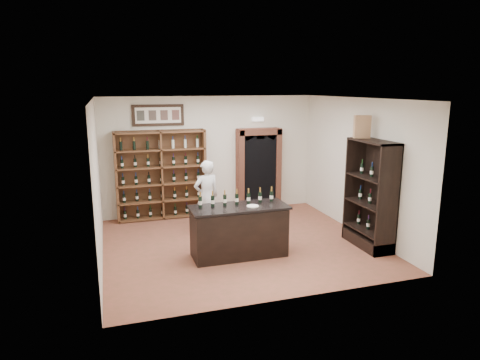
# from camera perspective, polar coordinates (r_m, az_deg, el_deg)

# --- Properties ---
(floor) EXTENTS (5.50, 5.50, 0.00)m
(floor) POSITION_cam_1_polar(r_m,az_deg,el_deg) (9.08, -0.05, -8.49)
(floor) COLOR brown
(floor) RESTS_ON ground
(ceiling) EXTENTS (5.50, 5.50, 0.00)m
(ceiling) POSITION_cam_1_polar(r_m,az_deg,el_deg) (8.49, -0.06, 10.79)
(ceiling) COLOR white
(ceiling) RESTS_ON wall_back
(wall_back) EXTENTS (5.50, 0.04, 3.00)m
(wall_back) POSITION_cam_1_polar(r_m,az_deg,el_deg) (11.04, -3.93, 3.31)
(wall_back) COLOR silver
(wall_back) RESTS_ON ground
(wall_left) EXTENTS (0.04, 5.00, 3.00)m
(wall_left) POSITION_cam_1_polar(r_m,az_deg,el_deg) (8.29, -18.52, -0.37)
(wall_left) COLOR silver
(wall_left) RESTS_ON ground
(wall_right) EXTENTS (0.04, 5.00, 3.00)m
(wall_right) POSITION_cam_1_polar(r_m,az_deg,el_deg) (9.82, 15.45, 1.76)
(wall_right) COLOR silver
(wall_right) RESTS_ON ground
(wine_shelf) EXTENTS (2.20, 0.38, 2.20)m
(wine_shelf) POSITION_cam_1_polar(r_m,az_deg,el_deg) (10.72, -10.46, 0.69)
(wine_shelf) COLOR brown
(wine_shelf) RESTS_ON ground
(framed_picture) EXTENTS (1.25, 0.04, 0.52)m
(framed_picture) POSITION_cam_1_polar(r_m,az_deg,el_deg) (10.66, -10.86, 8.48)
(framed_picture) COLOR black
(framed_picture) RESTS_ON wall_back
(arched_doorway) EXTENTS (1.17, 0.35, 2.17)m
(arched_doorway) POSITION_cam_1_polar(r_m,az_deg,el_deg) (11.29, 2.48, 1.67)
(arched_doorway) COLOR black
(arched_doorway) RESTS_ON ground
(emergency_light) EXTENTS (0.30, 0.10, 0.10)m
(emergency_light) POSITION_cam_1_polar(r_m,az_deg,el_deg) (11.21, 2.38, 8.11)
(emergency_light) COLOR white
(emergency_light) RESTS_ON wall_back
(tasting_counter) EXTENTS (1.88, 0.78, 1.00)m
(tasting_counter) POSITION_cam_1_polar(r_m,az_deg,el_deg) (8.32, -0.14, -6.87)
(tasting_counter) COLOR black
(tasting_counter) RESTS_ON ground
(counter_bottle_0) EXTENTS (0.07, 0.07, 0.30)m
(counter_bottle_0) POSITION_cam_1_polar(r_m,az_deg,el_deg) (8.10, -5.32, -2.92)
(counter_bottle_0) COLOR black
(counter_bottle_0) RESTS_ON tasting_counter
(counter_bottle_1) EXTENTS (0.07, 0.07, 0.30)m
(counter_bottle_1) POSITION_cam_1_polar(r_m,az_deg,el_deg) (8.15, -3.67, -2.79)
(counter_bottle_1) COLOR black
(counter_bottle_1) RESTS_ON tasting_counter
(counter_bottle_2) EXTENTS (0.07, 0.07, 0.30)m
(counter_bottle_2) POSITION_cam_1_polar(r_m,az_deg,el_deg) (8.20, -2.04, -2.67)
(counter_bottle_2) COLOR black
(counter_bottle_2) RESTS_ON tasting_counter
(counter_bottle_3) EXTENTS (0.07, 0.07, 0.30)m
(counter_bottle_3) POSITION_cam_1_polar(r_m,az_deg,el_deg) (8.27, -0.43, -2.54)
(counter_bottle_3) COLOR black
(counter_bottle_3) RESTS_ON tasting_counter
(counter_bottle_4) EXTENTS (0.07, 0.07, 0.30)m
(counter_bottle_4) POSITION_cam_1_polar(r_m,az_deg,el_deg) (8.34, 1.15, -2.41)
(counter_bottle_4) COLOR black
(counter_bottle_4) RESTS_ON tasting_counter
(counter_bottle_5) EXTENTS (0.07, 0.07, 0.30)m
(counter_bottle_5) POSITION_cam_1_polar(r_m,az_deg,el_deg) (8.42, 2.70, -2.28)
(counter_bottle_5) COLOR black
(counter_bottle_5) RESTS_ON tasting_counter
(counter_bottle_6) EXTENTS (0.07, 0.07, 0.30)m
(counter_bottle_6) POSITION_cam_1_polar(r_m,az_deg,el_deg) (8.50, 4.22, -2.16)
(counter_bottle_6) COLOR black
(counter_bottle_6) RESTS_ON tasting_counter
(side_cabinet) EXTENTS (0.48, 1.20, 2.20)m
(side_cabinet) POSITION_cam_1_polar(r_m,az_deg,el_deg) (9.14, 17.02, -3.93)
(side_cabinet) COLOR black
(side_cabinet) RESTS_ON ground
(shopkeeper) EXTENTS (0.68, 0.52, 1.65)m
(shopkeeper) POSITION_cam_1_polar(r_m,az_deg,el_deg) (9.59, -4.49, -2.23)
(shopkeeper) COLOR silver
(shopkeeper) RESTS_ON ground
(plate) EXTENTS (0.23, 0.23, 0.02)m
(plate) POSITION_cam_1_polar(r_m,az_deg,el_deg) (8.14, 1.71, -3.50)
(plate) COLOR white
(plate) RESTS_ON tasting_counter
(wine_crate) EXTENTS (0.35, 0.23, 0.46)m
(wine_crate) POSITION_cam_1_polar(r_m,az_deg,el_deg) (9.11, 15.97, 6.85)
(wine_crate) COLOR #AB7C5A
(wine_crate) RESTS_ON side_cabinet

